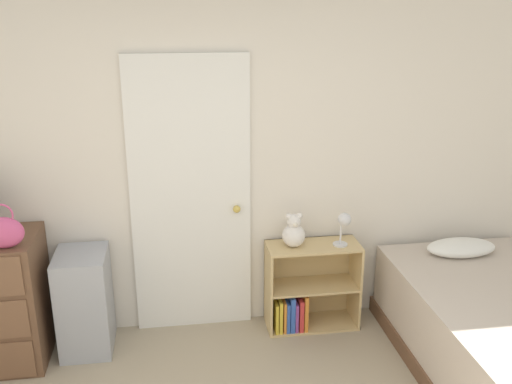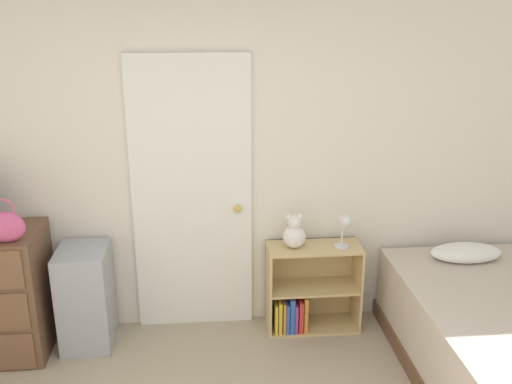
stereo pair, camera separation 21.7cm
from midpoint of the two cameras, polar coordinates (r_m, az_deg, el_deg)
name	(u,v)px [view 1 (the left image)]	position (r m, az deg, el deg)	size (l,w,h in m)	color
wall_back	(204,164)	(4.15, -6.70, 2.79)	(10.00, 0.06, 2.55)	silver
door_closed	(191,199)	(4.17, -8.02, -0.67)	(0.87, 0.09, 2.07)	white
handbag	(3,232)	(3.94, -25.41, -3.65)	(0.25, 0.11, 0.30)	#C64C7F
storage_bin	(85,302)	(4.32, -18.16, -10.41)	(0.35, 0.42, 0.74)	#999EA8
bookshelf	(304,293)	(4.43, 3.41, -10.07)	(0.70, 0.30, 0.67)	tan
teddy_bear	(294,232)	(4.19, 2.31, -4.06)	(0.17, 0.17, 0.26)	silver
desk_lamp	(344,223)	(4.20, 7.33, -3.11)	(0.12, 0.12, 0.26)	silver
bed	(504,335)	(4.19, 22.20, -13.14)	(1.18, 1.89, 0.69)	brown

